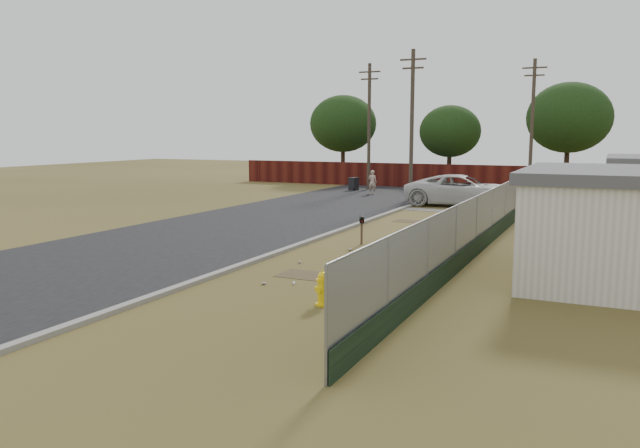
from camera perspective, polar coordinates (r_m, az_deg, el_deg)
The scene contains 12 objects.
ground at distance 22.27m, azimuth 6.12°, elevation -2.24°, with size 120.00×120.00×0.00m, color brown.
street at distance 32.18m, azimuth -0.60°, elevation 1.08°, with size 15.10×60.00×0.12m.
chainlink_fence at distance 22.34m, azimuth 14.61°, elevation -0.35°, with size 0.10×27.06×2.02m.
privacy_fence at distance 47.66m, azimuth 9.12°, elevation 4.39°, with size 30.00×0.12×1.80m, color #4D1710.
utility_poles at distance 42.77m, azimuth 10.65°, elevation 9.00°, with size 12.60×8.24×9.00m.
horizon_trees at distance 44.72m, azimuth 17.26°, elevation 8.66°, with size 33.32×31.94×7.78m.
fire_hydrant at distance 14.82m, azimuth 0.22°, elevation -5.97°, with size 0.39×0.40×0.85m.
mailbox at distance 22.85m, azimuth 3.83°, elevation 0.17°, with size 0.32×0.45×1.05m.
pickup_truck at distance 36.00m, azimuth 12.87°, elevation 3.02°, with size 2.92×6.34×1.76m, color silver.
pedestrian at distance 42.08m, azimuth 4.82°, elevation 3.84°, with size 0.59×0.39×1.63m, color tan.
trash_bin at distance 44.84m, azimuth 3.09°, elevation 3.69°, with size 0.75×0.81×0.92m.
scattered_litter at distance 20.08m, azimuth 1.97°, elevation -3.24°, with size 2.37×10.20×0.07m.
Camera 1 is at (7.08, -20.72, 4.05)m, focal length 35.00 mm.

